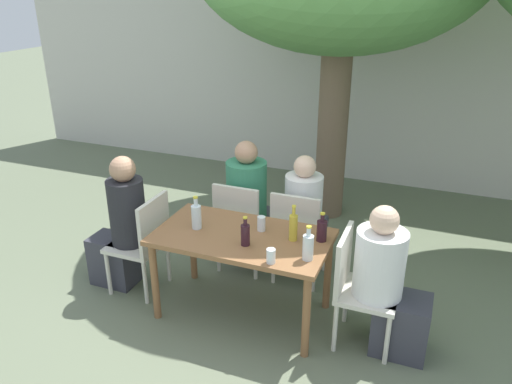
{
  "coord_description": "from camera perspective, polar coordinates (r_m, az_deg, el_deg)",
  "views": [
    {
      "loc": [
        1.38,
        -3.2,
        2.59
      ],
      "look_at": [
        0.0,
        0.3,
        0.98
      ],
      "focal_mm": 35.0,
      "sensor_mm": 36.0,
      "label": 1
    }
  ],
  "objects": [
    {
      "name": "oil_cruet_4",
      "position": [
        3.84,
        4.28,
        -3.98
      ],
      "size": [
        0.07,
        0.07,
        0.29
      ],
      "color": "gold",
      "rests_on": "dining_table_front"
    },
    {
      "name": "person_seated_2",
      "position": [
        4.81,
        -0.72,
        -1.69
      ],
      "size": [
        0.38,
        0.59,
        1.25
      ],
      "rotation": [
        0.0,
        0.0,
        3.14
      ],
      "color": "#383842",
      "rests_on": "ground_plane"
    },
    {
      "name": "patio_chair_2",
      "position": [
        4.65,
        -1.76,
        -3.41
      ],
      "size": [
        0.44,
        0.44,
        0.9
      ],
      "rotation": [
        0.0,
        0.0,
        3.14
      ],
      "color": "beige",
      "rests_on": "ground_plane"
    },
    {
      "name": "drinking_glass_1",
      "position": [
        3.99,
        0.61,
        -3.63
      ],
      "size": [
        0.07,
        0.07,
        0.12
      ],
      "color": "white",
      "rests_on": "dining_table_front"
    },
    {
      "name": "wine_bottle_0",
      "position": [
        3.77,
        -1.23,
        -4.84
      ],
      "size": [
        0.07,
        0.07,
        0.24
      ],
      "color": "#331923",
      "rests_on": "dining_table_front"
    },
    {
      "name": "wine_bottle_1",
      "position": [
        3.86,
        7.53,
        -4.32
      ],
      "size": [
        0.08,
        0.08,
        0.24
      ],
      "color": "#331923",
      "rests_on": "dining_table_front"
    },
    {
      "name": "person_seated_1",
      "position": [
        3.82,
        14.99,
        -10.56
      ],
      "size": [
        0.58,
        0.37,
        1.16
      ],
      "rotation": [
        0.0,
        0.0,
        1.57
      ],
      "color": "#383842",
      "rests_on": "ground_plane"
    },
    {
      "name": "patio_chair_1",
      "position": [
        3.84,
        11.46,
        -10.1
      ],
      "size": [
        0.44,
        0.44,
        0.9
      ],
      "rotation": [
        0.0,
        0.0,
        1.57
      ],
      "color": "beige",
      "rests_on": "ground_plane"
    },
    {
      "name": "cafe_building_wall",
      "position": [
        6.88,
        9.82,
        12.83
      ],
      "size": [
        10.0,
        0.08,
        2.8
      ],
      "color": "beige",
      "rests_on": "ground_plane"
    },
    {
      "name": "person_seated_0",
      "position": [
        4.56,
        -15.15,
        -4.18
      ],
      "size": [
        0.56,
        0.31,
        1.25
      ],
      "rotation": [
        0.0,
        0.0,
        -1.57
      ],
      "color": "#383842",
      "rests_on": "ground_plane"
    },
    {
      "name": "water_bottle_2",
      "position": [
        4.04,
        -6.83,
        -2.75
      ],
      "size": [
        0.08,
        0.08,
        0.28
      ],
      "color": "silver",
      "rests_on": "dining_table_front"
    },
    {
      "name": "patio_chair_0",
      "position": [
        4.46,
        -12.64,
        -5.26
      ],
      "size": [
        0.44,
        0.44,
        0.9
      ],
      "rotation": [
        0.0,
        0.0,
        -1.57
      ],
      "color": "beige",
      "rests_on": "ground_plane"
    },
    {
      "name": "ground_plane",
      "position": [
        4.34,
        -1.49,
        -13.49
      ],
      "size": [
        30.0,
        30.0,
        0.0
      ],
      "primitive_type": "plane",
      "color": "#667056"
    },
    {
      "name": "dining_table_front",
      "position": [
        3.99,
        -1.58,
        -6.07
      ],
      "size": [
        1.39,
        0.77,
        0.73
      ],
      "color": "brown",
      "rests_on": "ground_plane"
    },
    {
      "name": "patio_chair_3",
      "position": [
        4.48,
        4.79,
        -4.56
      ],
      "size": [
        0.44,
        0.44,
        0.9
      ],
      "rotation": [
        0.0,
        0.0,
        3.14
      ],
      "color": "beige",
      "rests_on": "ground_plane"
    },
    {
      "name": "drinking_glass_0",
      "position": [
        3.56,
        1.72,
        -7.32
      ],
      "size": [
        0.07,
        0.07,
        0.11
      ],
      "color": "white",
      "rests_on": "dining_table_front"
    },
    {
      "name": "water_bottle_3",
      "position": [
        3.6,
        5.97,
        -6.22
      ],
      "size": [
        0.08,
        0.08,
        0.27
      ],
      "color": "silver",
      "rests_on": "dining_table_front"
    },
    {
      "name": "person_seated_3",
      "position": [
        4.68,
        5.65,
        -3.15
      ],
      "size": [
        0.34,
        0.57,
        1.18
      ],
      "rotation": [
        0.0,
        0.0,
        3.14
      ],
      "color": "#383842",
      "rests_on": "ground_plane"
    }
  ]
}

